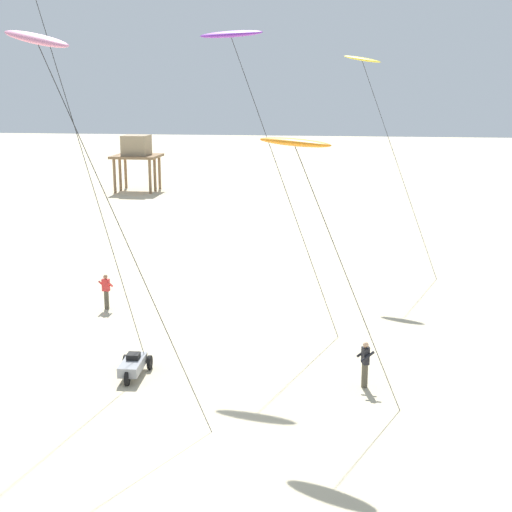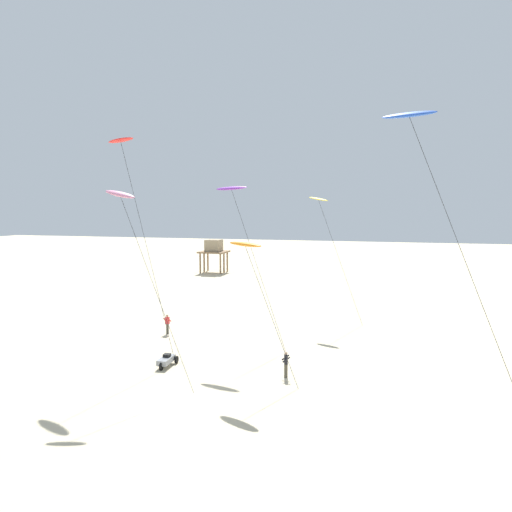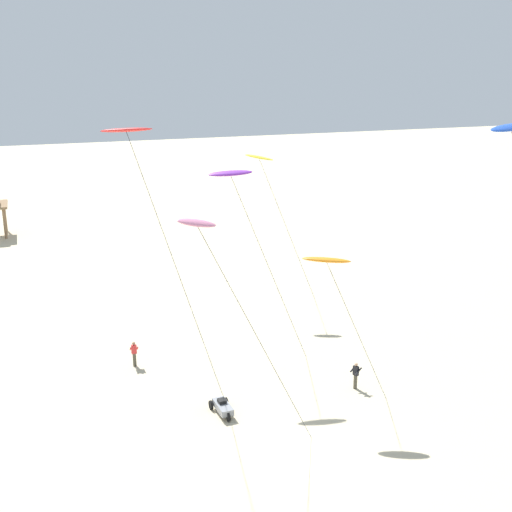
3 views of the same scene
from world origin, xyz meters
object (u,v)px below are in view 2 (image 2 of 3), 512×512
object	(u,v)px
kite_yellow	(319,201)
kite_purple	(232,190)
kite_flyer_nearest	(167,324)
kite_orange	(245,245)
kite_blue	(411,118)
kite_pink	(121,197)
kite_red	(121,143)
kite_flyer_middle	(286,364)
stilt_house	(214,249)
beach_buggy	(166,360)

from	to	relation	value
kite_yellow	kite_purple	distance (m)	11.19
kite_flyer_nearest	kite_yellow	bearing A→B (deg)	36.68
kite_orange	kite_blue	size ratio (longest dim) A/B	0.55
kite_orange	kite_pink	distance (m)	8.28
kite_yellow	kite_red	xyz separation A→B (m)	(-12.13, -14.34, 3.92)
kite_yellow	kite_flyer_nearest	world-z (taller)	kite_yellow
kite_purple	kite_flyer_middle	bearing A→B (deg)	-47.96
kite_blue	kite_flyer_middle	distance (m)	16.23
kite_blue	stilt_house	world-z (taller)	kite_blue
kite_purple	kite_flyer_nearest	size ratio (longest dim) A/B	7.49
kite_yellow	kite_blue	xyz separation A→B (m)	(7.20, -18.93, 3.89)
kite_flyer_nearest	kite_pink	bearing A→B (deg)	-78.89
kite_pink	kite_flyer_nearest	size ratio (longest dim) A/B	7.20
beach_buggy	kite_flyer_middle	bearing A→B (deg)	0.80
kite_orange	kite_red	bearing A→B (deg)	166.48
kite_flyer_middle	beach_buggy	world-z (taller)	kite_flyer_middle
kite_blue	beach_buggy	distance (m)	21.45
kite_yellow	kite_flyer_nearest	xyz separation A→B (m)	(-11.65, -8.68, -10.50)
kite_yellow	kite_orange	bearing A→B (deg)	-97.52
kite_yellow	kite_blue	distance (m)	20.62
kite_yellow	kite_red	bearing A→B (deg)	-130.24
kite_yellow	kite_flyer_middle	xyz separation A→B (m)	(0.26, -16.05, -10.50)
kite_purple	stilt_house	size ratio (longest dim) A/B	2.28
kite_orange	kite_flyer_middle	size ratio (longest dim) A/B	5.20
kite_yellow	stilt_house	size ratio (longest dim) A/B	2.17
kite_blue	kite_yellow	bearing A→B (deg)	110.82
kite_flyer_nearest	beach_buggy	world-z (taller)	kite_flyer_nearest
kite_yellow	beach_buggy	xyz separation A→B (m)	(-8.03, -16.17, -10.96)
kite_flyer_middle	stilt_house	size ratio (longest dim) A/B	0.30
stilt_house	beach_buggy	distance (m)	46.79
kite_pink	beach_buggy	xyz separation A→B (m)	(1.69, 2.31, -11.00)
stilt_house	kite_red	bearing A→B (deg)	-77.73
kite_blue	beach_buggy	size ratio (longest dim) A/B	7.59
kite_red	kite_flyer_nearest	world-z (taller)	kite_red
kite_blue	kite_flyer_middle	size ratio (longest dim) A/B	9.44
kite_orange	stilt_house	distance (m)	49.36
kite_blue	kite_flyer_nearest	world-z (taller)	kite_blue
kite_blue	beach_buggy	world-z (taller)	kite_blue
kite_flyer_nearest	stilt_house	world-z (taller)	stilt_house
kite_yellow	kite_red	world-z (taller)	kite_red
kite_purple	kite_flyer_nearest	world-z (taller)	kite_purple
kite_orange	kite_blue	distance (m)	11.83
kite_yellow	kite_orange	distance (m)	17.12
kite_yellow	kite_pink	xyz separation A→B (m)	(-9.72, -18.48, 0.04)
kite_yellow	beach_buggy	distance (m)	21.12
kite_yellow	kite_blue	world-z (taller)	kite_blue
kite_pink	kite_purple	size ratio (longest dim) A/B	0.96
kite_orange	kite_flyer_nearest	xyz separation A→B (m)	(-9.44, 8.04, -7.55)
kite_flyer_nearest	kite_flyer_middle	size ratio (longest dim) A/B	1.00
kite_orange	kite_blue	world-z (taller)	kite_blue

